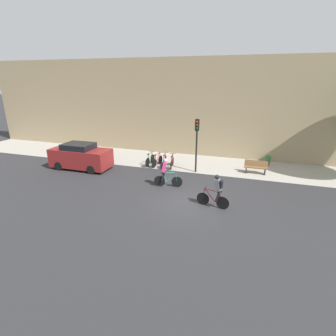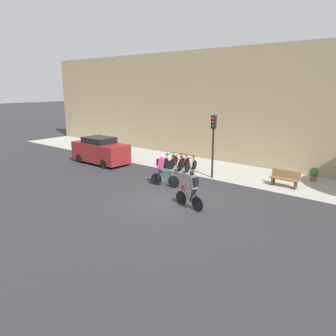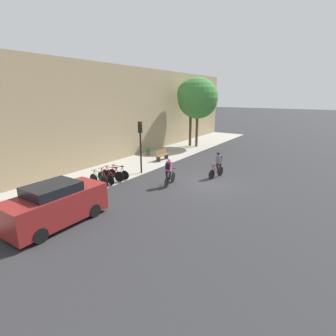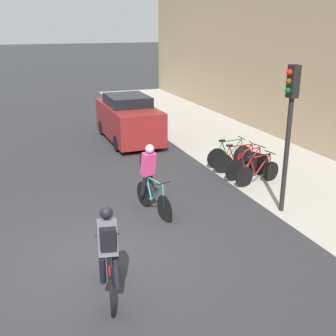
{
  "view_description": "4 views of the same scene",
  "coord_description": "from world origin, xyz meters",
  "px_view_note": "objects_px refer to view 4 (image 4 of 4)",
  "views": [
    {
      "loc": [
        2.74,
        -12.29,
        6.21
      ],
      "look_at": [
        -1.92,
        2.29,
        0.96
      ],
      "focal_mm": 28.0,
      "sensor_mm": 36.0,
      "label": 1
    },
    {
      "loc": [
        9.26,
        -11.3,
        5.26
      ],
      "look_at": [
        -1.83,
        2.07,
        0.93
      ],
      "focal_mm": 35.0,
      "sensor_mm": 36.0,
      "label": 2
    },
    {
      "loc": [
        -14.8,
        -6.77,
        5.48
      ],
      "look_at": [
        -2.24,
        1.47,
        1.25
      ],
      "focal_mm": 28.0,
      "sensor_mm": 36.0,
      "label": 3
    },
    {
      "loc": [
        7.56,
        -1.45,
        4.57
      ],
      "look_at": [
        -1.54,
        1.99,
        1.23
      ],
      "focal_mm": 45.0,
      "sensor_mm": 36.0,
      "label": 4
    }
  ],
  "objects_px": {
    "parked_bike_1": "(238,160)",
    "parked_bike_3": "(258,172)",
    "traffic_light_pole": "(290,113)",
    "parked_bike_2": "(248,165)",
    "parked_car": "(128,119)",
    "cyclist_pink": "(150,176)",
    "cyclist_grey": "(108,252)",
    "parked_bike_0": "(230,155)"
  },
  "relations": [
    {
      "from": "cyclist_pink",
      "to": "traffic_light_pole",
      "type": "xyz_separation_m",
      "value": [
        1.2,
        3.15,
        1.6
      ]
    },
    {
      "from": "cyclist_grey",
      "to": "parked_bike_1",
      "type": "height_order",
      "value": "cyclist_grey"
    },
    {
      "from": "parked_bike_0",
      "to": "parked_car",
      "type": "distance_m",
      "value": 5.01
    },
    {
      "from": "parked_bike_2",
      "to": "parked_bike_0",
      "type": "bearing_deg",
      "value": 179.96
    },
    {
      "from": "parked_bike_1",
      "to": "cyclist_pink",
      "type": "bearing_deg",
      "value": -63.16
    },
    {
      "from": "cyclist_pink",
      "to": "cyclist_grey",
      "type": "xyz_separation_m",
      "value": [
        3.29,
        -1.82,
        0.0
      ]
    },
    {
      "from": "cyclist_pink",
      "to": "parked_bike_2",
      "type": "relative_size",
      "value": 1.03
    },
    {
      "from": "parked_bike_1",
      "to": "parked_bike_3",
      "type": "xyz_separation_m",
      "value": [
        1.16,
        -0.0,
        -0.01
      ]
    },
    {
      "from": "cyclist_pink",
      "to": "cyclist_grey",
      "type": "bearing_deg",
      "value": -29.03
    },
    {
      "from": "parked_bike_2",
      "to": "parked_bike_3",
      "type": "height_order",
      "value": "parked_bike_2"
    },
    {
      "from": "parked_bike_2",
      "to": "parked_bike_3",
      "type": "bearing_deg",
      "value": -0.07
    },
    {
      "from": "parked_bike_2",
      "to": "parked_bike_3",
      "type": "xyz_separation_m",
      "value": [
        0.58,
        -0.0,
        -0.03
      ]
    },
    {
      "from": "parked_bike_0",
      "to": "parked_bike_3",
      "type": "xyz_separation_m",
      "value": [
        1.73,
        -0.0,
        -0.02
      ]
    },
    {
      "from": "cyclist_grey",
      "to": "parked_bike_1",
      "type": "xyz_separation_m",
      "value": [
        -5.11,
        5.43,
        -0.55
      ]
    },
    {
      "from": "cyclist_pink",
      "to": "parked_bike_1",
      "type": "height_order",
      "value": "cyclist_pink"
    },
    {
      "from": "parked_bike_2",
      "to": "parked_car",
      "type": "height_order",
      "value": "parked_car"
    },
    {
      "from": "parked_car",
      "to": "cyclist_grey",
      "type": "bearing_deg",
      "value": -17.44
    },
    {
      "from": "parked_bike_2",
      "to": "cyclist_grey",
      "type": "bearing_deg",
      "value": -50.16
    },
    {
      "from": "parked_bike_0",
      "to": "parked_bike_3",
      "type": "distance_m",
      "value": 1.73
    },
    {
      "from": "traffic_light_pole",
      "to": "cyclist_pink",
      "type": "bearing_deg",
      "value": -110.78
    },
    {
      "from": "parked_bike_0",
      "to": "parked_bike_3",
      "type": "height_order",
      "value": "parked_bike_0"
    },
    {
      "from": "parked_bike_0",
      "to": "parked_bike_3",
      "type": "bearing_deg",
      "value": -0.05
    },
    {
      "from": "parked_bike_2",
      "to": "cyclist_pink",
      "type": "bearing_deg",
      "value": -70.94
    },
    {
      "from": "parked_bike_1",
      "to": "parked_car",
      "type": "height_order",
      "value": "parked_car"
    },
    {
      "from": "parked_bike_2",
      "to": "parked_bike_1",
      "type": "bearing_deg",
      "value": -179.95
    },
    {
      "from": "traffic_light_pole",
      "to": "parked_car",
      "type": "xyz_separation_m",
      "value": [
        -8.05,
        -1.79,
        -1.65
      ]
    },
    {
      "from": "cyclist_pink",
      "to": "parked_bike_2",
      "type": "distance_m",
      "value": 3.86
    },
    {
      "from": "parked_bike_0",
      "to": "traffic_light_pole",
      "type": "relative_size",
      "value": 0.45
    },
    {
      "from": "cyclist_grey",
      "to": "parked_bike_3",
      "type": "relative_size",
      "value": 1.1
    },
    {
      "from": "cyclist_pink",
      "to": "parked_car",
      "type": "distance_m",
      "value": 6.99
    },
    {
      "from": "parked_bike_3",
      "to": "parked_car",
      "type": "height_order",
      "value": "parked_car"
    },
    {
      "from": "cyclist_pink",
      "to": "parked_bike_0",
      "type": "height_order",
      "value": "cyclist_pink"
    },
    {
      "from": "cyclist_grey",
      "to": "parked_bike_3",
      "type": "bearing_deg",
      "value": 126.06
    },
    {
      "from": "cyclist_pink",
      "to": "parked_bike_3",
      "type": "height_order",
      "value": "cyclist_pink"
    },
    {
      "from": "parked_bike_1",
      "to": "parked_bike_0",
      "type": "bearing_deg",
      "value": 179.86
    },
    {
      "from": "cyclist_grey",
      "to": "parked_car",
      "type": "relative_size",
      "value": 0.41
    },
    {
      "from": "cyclist_grey",
      "to": "parked_bike_2",
      "type": "relative_size",
      "value": 1.03
    },
    {
      "from": "cyclist_grey",
      "to": "cyclist_pink",
      "type": "bearing_deg",
      "value": 150.97
    },
    {
      "from": "parked_bike_3",
      "to": "traffic_light_pole",
      "type": "xyz_separation_m",
      "value": [
        1.87,
        -0.46,
        2.16
      ]
    },
    {
      "from": "cyclist_grey",
      "to": "parked_bike_0",
      "type": "bearing_deg",
      "value": 136.31
    },
    {
      "from": "parked_bike_3",
      "to": "traffic_light_pole",
      "type": "distance_m",
      "value": 2.89
    },
    {
      "from": "parked_bike_2",
      "to": "parked_car",
      "type": "bearing_deg",
      "value": -158.13
    }
  ]
}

